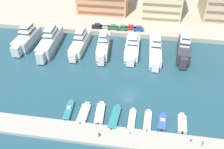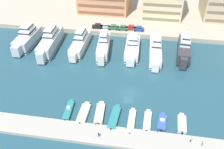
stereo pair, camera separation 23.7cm
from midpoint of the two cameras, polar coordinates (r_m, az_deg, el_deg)
name	(u,v)px [view 2 (the right image)]	position (r m, az deg, el deg)	size (l,w,h in m)	color
ground_plane	(129,94)	(69.32, 3.91, -4.42)	(400.00, 400.00, 0.00)	#234C5B
quay_promenade	(143,3)	(127.52, 7.26, 16.00)	(180.00, 70.00, 1.65)	#ADA38E
pier_dock	(121,138)	(58.12, 2.23, -14.27)	(120.00, 5.61, 0.83)	#A8A399
yacht_silver_far_left	(27,38)	(94.80, -18.74, 7.87)	(5.37, 17.52, 9.00)	silver
yacht_silver_left	(50,41)	(90.32, -13.84, 7.39)	(5.28, 21.25, 9.11)	silver
yacht_ivory_mid_left	(80,42)	(88.51, -7.18, 7.29)	(4.31, 18.84, 8.39)	silver
yacht_ivory_center_left	(103,46)	(85.13, -1.88, 6.51)	(4.95, 17.03, 8.87)	silver
yacht_white_center	(132,48)	(85.44, 4.75, 6.13)	(4.94, 16.99, 7.73)	white
yacht_white_center_right	(156,49)	(85.01, 9.99, 5.67)	(4.34, 20.00, 8.37)	white
yacht_charcoal_mid_right	(184,49)	(86.52, 16.22, 5.62)	(5.13, 17.19, 9.34)	#333338
motorboat_teal_far_left	(69,110)	(64.72, -9.77, -8.07)	(2.05, 7.56, 1.45)	teal
motorboat_cream_left	(84,113)	(63.37, -6.37, -8.82)	(2.27, 7.58, 1.41)	beige
motorboat_cream_mid_left	(100,113)	(63.05, -2.71, -8.84)	(2.53, 7.80, 1.45)	beige
motorboat_teal_center_left	(114,118)	(61.98, 0.68, -9.83)	(2.42, 8.53, 1.08)	teal
motorboat_cream_center	(131,121)	(61.53, 4.58, -10.57)	(1.70, 8.48, 1.24)	beige
motorboat_cream_center_right	(147,121)	(61.91, 8.20, -10.43)	(1.90, 7.08, 1.53)	beige
motorboat_blue_mid_right	(162,122)	(62.35, 11.49, -10.60)	(2.38, 6.05, 1.26)	#33569E
motorboat_white_right	(182,124)	(63.10, 15.78, -10.73)	(2.19, 6.41, 1.33)	white
car_black_far_left	(98,26)	(99.02, -3.24, 11.05)	(4.19, 2.10, 1.80)	black
car_silver_left	(105,26)	(98.78, -1.44, 11.03)	(4.20, 2.13, 1.80)	#B7BCC1
car_green_mid_left	(114,27)	(97.99, 0.42, 10.82)	(4.23, 2.21, 1.80)	#2D6642
car_green_center_left	(123,28)	(97.57, 2.56, 10.66)	(4.17, 2.07, 1.80)	#2D6642
car_red_center	(131,27)	(97.96, 4.44, 10.70)	(4.15, 2.02, 1.80)	red
car_blue_center_right	(139,28)	(97.43, 6.21, 10.44)	(4.21, 2.16, 1.80)	#28428E
pedestrian_near_edge	(202,143)	(58.81, 20.09, -14.56)	(0.29, 0.59, 1.54)	#4C515B
pedestrian_mid_deck	(191,139)	(58.75, 17.75, -13.83)	(0.58, 0.40, 1.66)	#282D3D
pedestrian_far_side	(98,134)	(57.12, -2.99, -13.42)	(0.37, 0.55, 1.55)	#4C515B
bollard_west	(96,124)	(59.93, -3.64, -11.16)	(0.20, 0.20, 0.61)	#2D2D33
bollard_west_mid	(126,127)	(59.15, 3.37, -12.00)	(0.20, 0.20, 0.61)	#2D2D33
bollard_east_mid	(158,131)	(59.24, 10.49, -12.67)	(0.20, 0.20, 0.61)	#2D2D33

